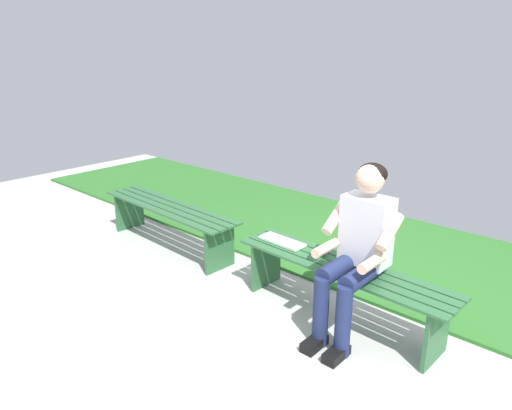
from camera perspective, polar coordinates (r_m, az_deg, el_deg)
The scene contains 7 objects.
ground_plane at distance 3.77m, azimuth -12.59°, elevation -14.09°, with size 10.00×7.00×0.04m, color #B2B2AD.
grass_strip at distance 5.31m, azimuth 8.59°, elevation -3.37°, with size 9.00×2.09×0.03m, color #2D6B28.
bench_near at distance 3.61m, azimuth 10.34°, elevation -8.80°, with size 1.78×0.46×0.45m.
bench_far at distance 4.90m, azimuth -10.64°, elevation -1.27°, with size 1.81×0.46×0.45m.
person_seated at distance 3.30m, azimuth 12.32°, elevation -4.96°, with size 0.50×0.69×1.26m.
apple at distance 3.68m, azimuth 8.10°, elevation -5.51°, with size 0.08×0.08×0.08m, color #72B738.
book_open at distance 3.88m, azimuth 3.22°, elevation -4.52°, with size 0.42×0.17×0.02m.
Camera 1 is at (-1.62, 2.77, 2.00)m, focal length 32.52 mm.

